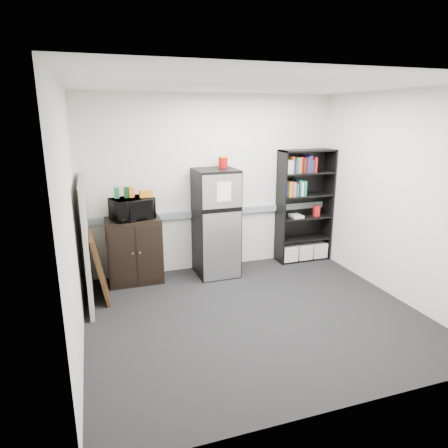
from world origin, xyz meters
The scene contains 18 objects.
floor centered at (0.00, 0.00, 0.00)m, with size 4.00×4.00×0.00m, color black.
wall_back centered at (0.00, 1.75, 1.35)m, with size 4.00×0.02×2.70m, color silver.
wall_right centered at (2.00, 0.00, 1.35)m, with size 0.02×3.50×2.70m, color silver.
wall_left centered at (-2.00, 0.00, 1.35)m, with size 0.02×3.50×2.70m, color silver.
ceiling centered at (0.00, 0.00, 2.70)m, with size 4.00×3.50×0.02m, color white.
electrical_raceway centered at (0.00, 1.72, 0.90)m, with size 3.92×0.05×0.10m, color gray.
wall_note centered at (-0.35, 1.74, 1.55)m, with size 0.14×0.00×0.10m, color white.
bookshelf centered at (1.53, 1.57, 0.91)m, with size 0.90×0.34×1.85m.
cubicle_partition centered at (-1.90, 1.08, 0.81)m, with size 0.06×1.30×1.62m.
cabinet centered at (-1.27, 1.50, 0.48)m, with size 0.77×0.51×0.96m.
microwave centered at (-1.27, 1.48, 1.11)m, with size 0.55×0.38×0.31m, color black.
snack_box_a centered at (-1.46, 1.52, 1.34)m, with size 0.07×0.05×0.15m, color #1A5D2F.
snack_box_b centered at (-1.32, 1.52, 1.34)m, with size 0.07×0.05×0.15m, color #0C3512.
snack_box_c centered at (-1.26, 1.52, 1.33)m, with size 0.07×0.05×0.14m, color orange.
snack_bag centered at (-1.06, 1.47, 1.31)m, with size 0.18×0.10×0.10m, color orange.
refrigerator centered at (-0.05, 1.42, 0.81)m, with size 0.62×0.65×1.62m.
coffee_can centered at (0.11, 1.55, 1.72)m, with size 0.14×0.14×0.19m.
framed_poster centered at (-1.77, 1.10, 0.45)m, with size 0.19×0.70×0.90m.
Camera 1 is at (-1.77, -4.12, 2.39)m, focal length 32.00 mm.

